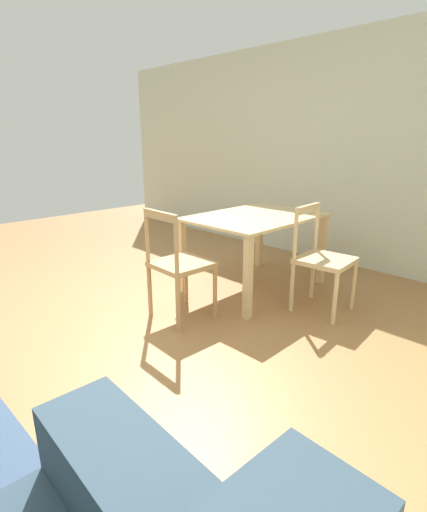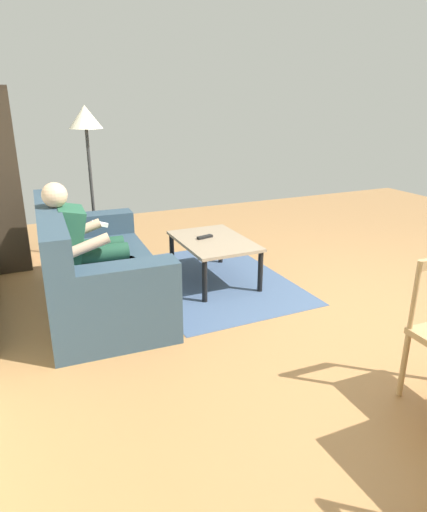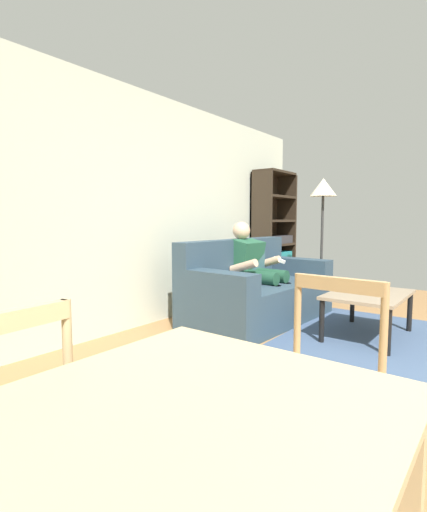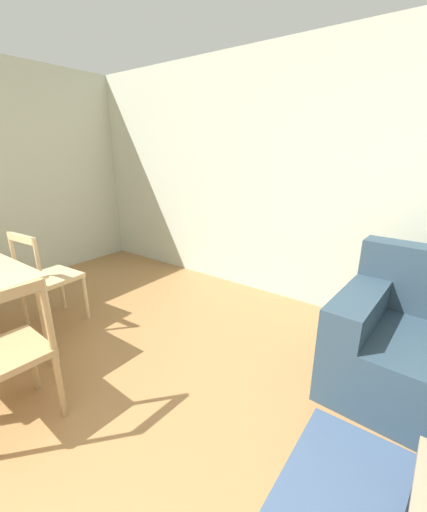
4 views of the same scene
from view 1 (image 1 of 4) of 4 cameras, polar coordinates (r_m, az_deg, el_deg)
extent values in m
plane|color=#9E7042|center=(3.24, -26.86, -10.97)|extent=(8.89, 8.89, 0.00)
cube|color=beige|center=(5.07, 11.67, 14.85)|extent=(0.12, 6.31, 2.52)
cube|color=#D1B27F|center=(3.68, 6.29, 5.80)|extent=(1.26, 0.90, 0.02)
cube|color=#D1B27F|center=(4.45, 6.82, 2.94)|extent=(0.06, 0.06, 0.70)
cube|color=#D1B27F|center=(3.63, -4.63, -0.19)|extent=(0.06, 0.06, 0.70)
cube|color=#D1B27F|center=(4.02, 15.82, 0.90)|extent=(0.06, 0.06, 0.70)
cube|color=#D1B27F|center=(3.10, 5.11, -3.28)|extent=(0.06, 0.06, 0.70)
cube|color=#D1B27F|center=(3.34, 16.22, -0.61)|extent=(0.45, 0.45, 0.04)
cylinder|color=#D1B27F|center=(3.18, 17.56, -5.92)|extent=(0.04, 0.04, 0.45)
cylinder|color=#D1B27F|center=(3.51, 20.04, -3.97)|extent=(0.04, 0.04, 0.45)
cylinder|color=#D1B27F|center=(3.33, 11.57, -4.41)|extent=(0.04, 0.04, 0.45)
cylinder|color=#D1B27F|center=(3.65, 14.49, -2.70)|extent=(0.04, 0.04, 0.45)
cylinder|color=#D1B27F|center=(3.20, 12.03, 3.05)|extent=(0.03, 0.03, 0.44)
cylinder|color=#D1B27F|center=(3.53, 15.02, 4.14)|extent=(0.03, 0.03, 0.44)
cube|color=#D1B27F|center=(3.32, 13.83, 6.84)|extent=(0.38, 0.07, 0.06)
cube|color=tan|center=(3.09, -4.75, -1.21)|extent=(0.44, 0.44, 0.04)
cylinder|color=tan|center=(3.15, 0.23, -5.22)|extent=(0.04, 0.04, 0.46)
cylinder|color=tan|center=(3.42, -4.11, -3.44)|extent=(0.04, 0.04, 0.46)
cylinder|color=tan|center=(2.93, -5.28, -7.11)|extent=(0.04, 0.04, 0.46)
cylinder|color=tan|center=(3.21, -9.43, -5.00)|extent=(0.04, 0.04, 0.46)
cylinder|color=tan|center=(2.77, -5.53, 1.49)|extent=(0.03, 0.03, 0.45)
cylinder|color=tan|center=(3.08, -9.83, 2.87)|extent=(0.03, 0.03, 0.45)
cube|color=tan|center=(2.88, -7.95, 5.98)|extent=(0.05, 0.38, 0.06)
camera|label=2|loc=(3.41, 47.49, 17.86)|focal=31.49mm
camera|label=3|loc=(4.34, 4.52, 13.40)|focal=26.56mm
camera|label=4|loc=(2.76, -46.19, 14.82)|focal=22.28mm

